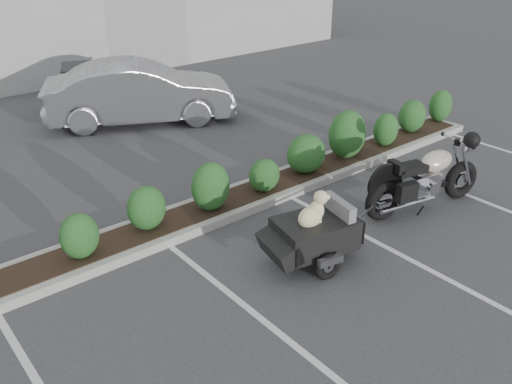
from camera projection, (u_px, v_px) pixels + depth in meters
ground at (311, 260)px, 8.46m from camera, size 90.00×90.00×0.00m
planter_kerb at (268, 189)px, 10.52m from camera, size 12.00×1.00×0.15m
motorcycle at (426, 179)px, 9.71m from camera, size 2.57×1.11×1.49m
pet_trailer at (314, 233)px, 8.19m from camera, size 2.09×1.20×1.23m
sedan at (140, 92)px, 13.90m from camera, size 4.99×3.61×1.56m
dumpster at (97, 85)px, 15.23m from camera, size 2.12×1.82×1.17m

